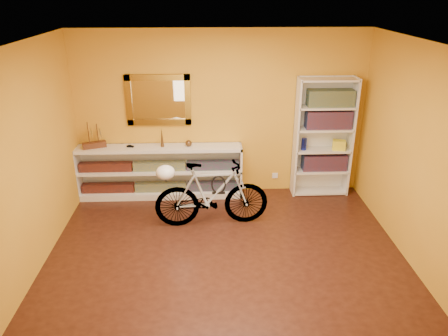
{
  "coord_description": "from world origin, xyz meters",
  "views": [
    {
      "loc": [
        -0.2,
        -4.45,
        3.15
      ],
      "look_at": [
        0.0,
        0.7,
        0.95
      ],
      "focal_mm": 34.25,
      "sensor_mm": 36.0,
      "label": 1
    }
  ],
  "objects_px": {
    "bookcase": "(323,138)",
    "helmet": "(165,172)",
    "console_unit": "(160,172)",
    "bicycle": "(212,194)"
  },
  "relations": [
    {
      "from": "bookcase",
      "to": "bicycle",
      "type": "height_order",
      "value": "bookcase"
    },
    {
      "from": "helmet",
      "to": "bookcase",
      "type": "bearing_deg",
      "value": 22.77
    },
    {
      "from": "console_unit",
      "to": "bookcase",
      "type": "distance_m",
      "value": 2.64
    },
    {
      "from": "console_unit",
      "to": "bicycle",
      "type": "height_order",
      "value": "bicycle"
    },
    {
      "from": "console_unit",
      "to": "bicycle",
      "type": "relative_size",
      "value": 1.6
    },
    {
      "from": "console_unit",
      "to": "bicycle",
      "type": "xyz_separation_m",
      "value": [
        0.81,
        -0.93,
        0.05
      ]
    },
    {
      "from": "bookcase",
      "to": "bicycle",
      "type": "relative_size",
      "value": 1.17
    },
    {
      "from": "bicycle",
      "to": "console_unit",
      "type": "bearing_deg",
      "value": 36.87
    },
    {
      "from": "bookcase",
      "to": "helmet",
      "type": "bearing_deg",
      "value": -157.23
    },
    {
      "from": "console_unit",
      "to": "helmet",
      "type": "relative_size",
      "value": 10.04
    }
  ]
}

